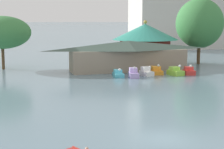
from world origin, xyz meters
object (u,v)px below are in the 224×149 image
pedal_boat_lime (175,72)px  boathouse (128,55)px  pedal_boat_cyan (118,74)px  pedal_boat_white (146,72)px  pedal_boat_orange (156,71)px  pedal_boat_lavender (133,74)px  background_building_block (183,7)px  pedal_boat_red (189,71)px  green_roof_pavilion (145,41)px  shoreline_tree_right (200,23)px  shoreline_tree_tall_left (2,32)px

pedal_boat_lime → boathouse: boathouse is taller
pedal_boat_cyan → pedal_boat_white: bearing=93.5°
pedal_boat_white → pedal_boat_orange: (2.18, 1.22, -0.07)m
pedal_boat_lavender → background_building_block: size_ratio=0.10×
pedal_boat_cyan → pedal_boat_lime: size_ratio=0.97×
pedal_boat_red → background_building_block: size_ratio=0.08×
background_building_block → green_roof_pavilion: bearing=-125.9°
boathouse → shoreline_tree_right: bearing=19.3°
boathouse → shoreline_tree_right: size_ratio=1.66×
pedal_boat_orange → shoreline_tree_tall_left: size_ratio=0.30×
pedal_boat_orange → shoreline_tree_right: size_ratio=0.23×
pedal_boat_white → pedal_boat_orange: 2.50m
pedal_boat_white → shoreline_tree_tall_left: 26.23m
boathouse → green_roof_pavilion: bearing=52.9°
shoreline_tree_tall_left → pedal_boat_white: bearing=-32.3°
pedal_boat_cyan → background_building_block: (33.91, 47.55, 11.84)m
pedal_boat_lavender → shoreline_tree_tall_left: shoreline_tree_tall_left is taller
shoreline_tree_tall_left → shoreline_tree_right: 37.11m
pedal_boat_lime → shoreline_tree_right: (10.78, 12.46, 7.39)m
pedal_boat_orange → pedal_boat_white: bearing=-53.2°
pedal_boat_white → shoreline_tree_tall_left: size_ratio=0.26×
pedal_boat_lavender → boathouse: boathouse is taller
pedal_boat_red → green_roof_pavilion: green_roof_pavilion is taller
pedal_boat_lavender → pedal_boat_white: (2.41, 0.85, 0.01)m
boathouse → green_roof_pavilion: size_ratio=1.66×
pedal_boat_red → boathouse: 10.67m
pedal_boat_lavender → pedal_boat_red: pedal_boat_lavender is taller
pedal_boat_white → shoreline_tree_right: 20.80m
pedal_boat_lavender → pedal_boat_red: 9.45m
shoreline_tree_right → pedal_boat_cyan: bearing=-149.6°
pedal_boat_red → green_roof_pavilion: bearing=-160.5°
pedal_boat_lavender → boathouse: bearing=179.5°
pedal_boat_cyan → green_roof_pavilion: size_ratio=0.22×
pedal_boat_white → green_roof_pavilion: size_ratio=0.20×
pedal_boat_cyan → shoreline_tree_tall_left: bearing=-123.0°
pedal_boat_lime → boathouse: (-5.64, 6.69, 2.15)m
pedal_boat_lime → pedal_boat_red: 2.39m
shoreline_tree_right → background_building_block: 38.71m
pedal_boat_white → background_building_block: bearing=138.4°
pedal_boat_orange → shoreline_tree_right: 18.53m
pedal_boat_lavender → shoreline_tree_tall_left: (-19.21, 14.50, 5.89)m
pedal_boat_red → boathouse: size_ratio=0.12×
boathouse → shoreline_tree_tall_left: size_ratio=2.11×
shoreline_tree_right → green_roof_pavilion: bearing=168.3°
pedal_boat_red → boathouse: boathouse is taller
pedal_boat_red → background_building_block: 54.49m
pedal_boat_lavender → pedal_boat_red: (9.44, 0.25, -0.05)m
green_roof_pavilion → shoreline_tree_tall_left: shoreline_tree_tall_left is taller
shoreline_tree_tall_left → boathouse: bearing=-20.2°
pedal_boat_lime → pedal_boat_white: bearing=-109.7°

